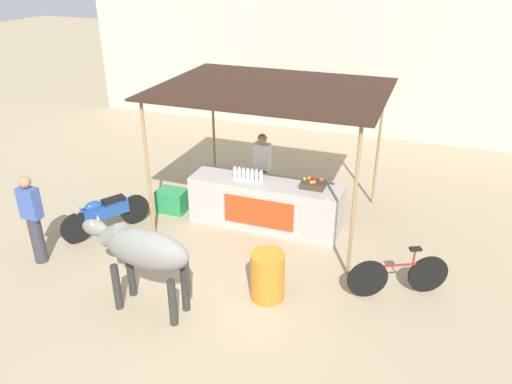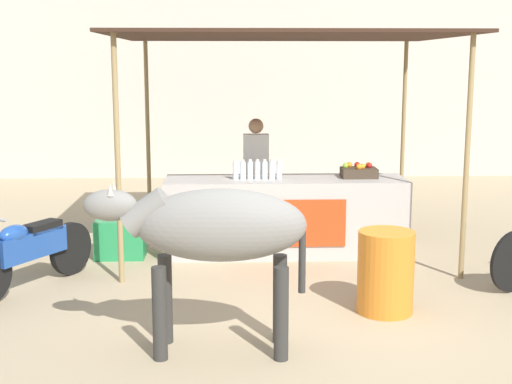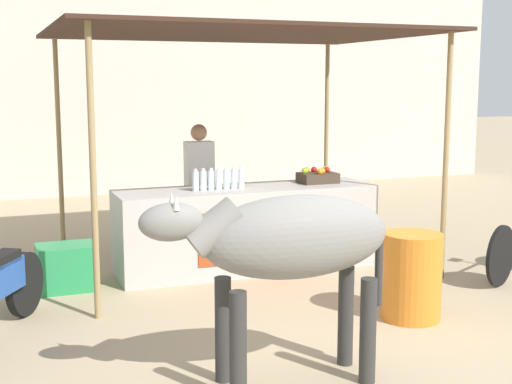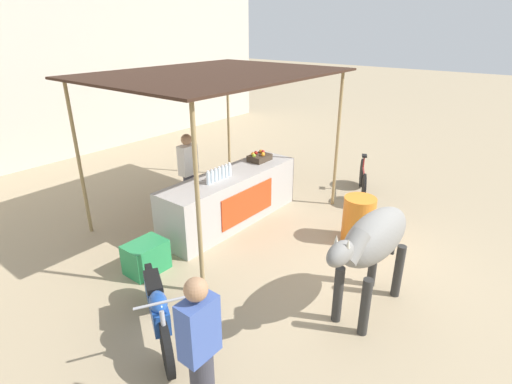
{
  "view_description": "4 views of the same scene",
  "coord_description": "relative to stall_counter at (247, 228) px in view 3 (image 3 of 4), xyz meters",
  "views": [
    {
      "loc": [
        2.86,
        -6.13,
        4.99
      ],
      "look_at": [
        0.16,
        1.24,
        1.2
      ],
      "focal_mm": 35.0,
      "sensor_mm": 36.0,
      "label": 1
    },
    {
      "loc": [
        -0.69,
        -6.53,
        2.38
      ],
      "look_at": [
        -0.4,
        1.27,
        0.96
      ],
      "focal_mm": 50.0,
      "sensor_mm": 36.0,
      "label": 2
    },
    {
      "loc": [
        -2.81,
        -5.37,
        2.17
      ],
      "look_at": [
        -0.37,
        0.94,
        1.11
      ],
      "focal_mm": 50.0,
      "sensor_mm": 36.0,
      "label": 3
    },
    {
      "loc": [
        -5.06,
        -2.4,
        3.49
      ],
      "look_at": [
        -0.43,
        1.26,
        0.99
      ],
      "focal_mm": 28.0,
      "sensor_mm": 36.0,
      "label": 4
    }
  ],
  "objects": [
    {
      "name": "fruit_crate",
      "position": [
        0.93,
        0.06,
        0.55
      ],
      "size": [
        0.44,
        0.32,
        0.18
      ],
      "color": "#3F3326",
      "rests_on": "stall_counter"
    },
    {
      "name": "cooler_box",
      "position": [
        -2.05,
        -0.1,
        -0.24
      ],
      "size": [
        0.6,
        0.44,
        0.48
      ],
      "primitive_type": "cube",
      "color": "#268C4C",
      "rests_on": "ground"
    },
    {
      "name": "building_wall_far",
      "position": [
        0.0,
        6.36,
        2.5
      ],
      "size": [
        16.0,
        0.5,
        5.96
      ],
      "primitive_type": "cube",
      "color": "beige",
      "rests_on": "ground"
    },
    {
      "name": "water_barrel",
      "position": [
        0.8,
        -2.19,
        -0.08
      ],
      "size": [
        0.54,
        0.54,
        0.8
      ],
      "primitive_type": "cylinder",
      "color": "orange",
      "rests_on": "ground"
    },
    {
      "name": "vendor_behind_counter",
      "position": [
        -0.34,
        0.75,
        0.37
      ],
      "size": [
        0.34,
        0.22,
        1.65
      ],
      "color": "#383842",
      "rests_on": "ground"
    },
    {
      "name": "stall_awning",
      "position": [
        0.0,
        0.3,
        2.14
      ],
      "size": [
        4.2,
        3.2,
        2.73
      ],
      "color": "#382319",
      "rests_on": "ground"
    },
    {
      "name": "water_bottle_row",
      "position": [
        -0.35,
        -0.05,
        0.59
      ],
      "size": [
        0.61,
        0.07,
        0.25
      ],
      "color": "silver",
      "rests_on": "stall_counter"
    },
    {
      "name": "stall_counter",
      "position": [
        0.0,
        0.0,
        0.0
      ],
      "size": [
        3.0,
        0.82,
        0.96
      ],
      "color": "#B2ADA8",
      "rests_on": "ground"
    },
    {
      "name": "cow",
      "position": [
        -0.83,
        -3.08,
        0.55
      ],
      "size": [
        1.83,
        0.58,
        1.44
      ],
      "color": "gray",
      "rests_on": "ground"
    },
    {
      "name": "ground_plane",
      "position": [
        0.0,
        -2.2,
        -0.48
      ],
      "size": [
        60.0,
        60.0,
        0.0
      ],
      "primitive_type": "plane",
      "color": "tan"
    }
  ]
}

